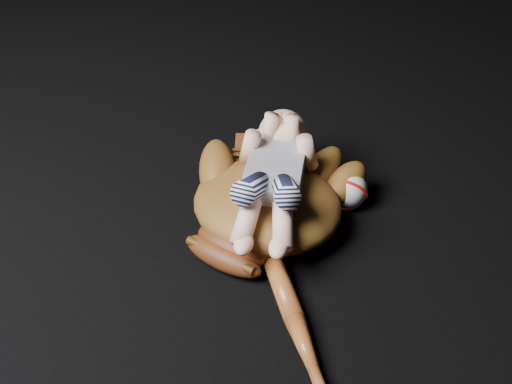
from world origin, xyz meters
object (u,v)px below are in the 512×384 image
baseball_glove (267,199)px  newborn_baby (273,176)px  baseball (348,190)px  baseball_bat (298,329)px

baseball_glove → newborn_baby: 0.06m
newborn_baby → baseball: size_ratio=4.89×
baseball_glove → baseball_bat: 0.30m
baseball → baseball_bat: bearing=-96.6°
baseball_glove → newborn_baby: newborn_baby is taller
baseball_glove → baseball: size_ratio=5.37×
newborn_baby → baseball: 0.20m
baseball_glove → newborn_baby: (0.01, -0.01, 0.06)m
newborn_baby → baseball_bat: size_ratio=0.96×
baseball_bat → baseball: baseball is taller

